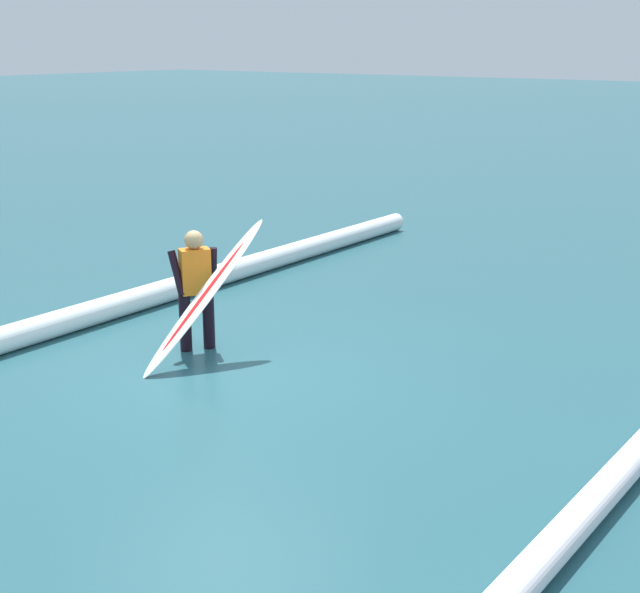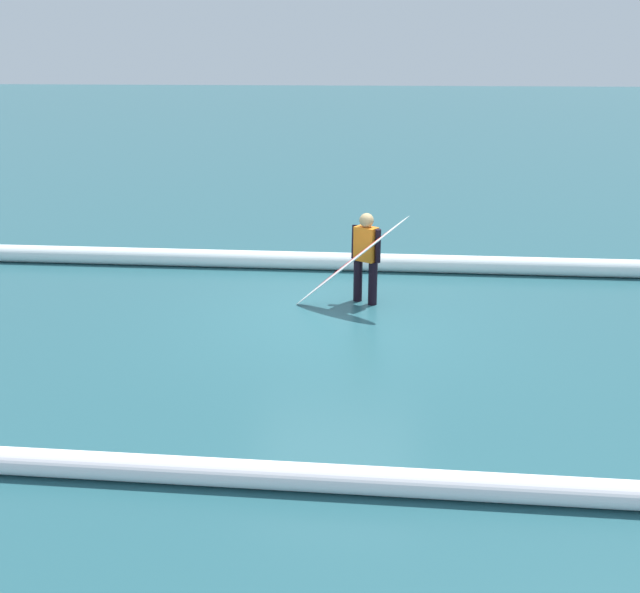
{
  "view_description": "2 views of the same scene",
  "coord_description": "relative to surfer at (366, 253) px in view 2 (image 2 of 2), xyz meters",
  "views": [
    {
      "loc": [
        6.84,
        6.36,
        3.52
      ],
      "look_at": [
        -0.05,
        1.32,
        1.07
      ],
      "focal_mm": 50.36,
      "sensor_mm": 36.0,
      "label": 1
    },
    {
      "loc": [
        -0.65,
        9.98,
        3.75
      ],
      "look_at": [
        0.09,
        1.62,
        0.88
      ],
      "focal_mm": 40.43,
      "sensor_mm": 36.0,
      "label": 2
    }
  ],
  "objects": [
    {
      "name": "surfboard",
      "position": [
        0.22,
        0.34,
        -0.04
      ],
      "size": [
        1.76,
        0.55,
        1.54
      ],
      "color": "white",
      "rests_on": "ground_plane"
    },
    {
      "name": "wave_crest_foreground",
      "position": [
        -0.19,
        -1.74,
        -0.64
      ],
      "size": [
        14.25,
        0.38,
        0.32
      ],
      "primitive_type": "cylinder",
      "rotation": [
        0.0,
        1.57,
        -0.0
      ],
      "color": "white",
      "rests_on": "ground_plane"
    },
    {
      "name": "wave_crest_midground",
      "position": [
        -1.06,
        5.17,
        -0.67
      ],
      "size": [
        19.5,
        0.42,
        0.26
      ],
      "primitive_type": "cylinder",
      "rotation": [
        0.0,
        1.57,
        -0.01
      ],
      "color": "white",
      "rests_on": "ground_plane"
    },
    {
      "name": "ground_plane",
      "position": [
        0.4,
        0.73,
        -0.8
      ],
      "size": [
        151.42,
        151.42,
        0.0
      ],
      "primitive_type": "plane",
      "color": "#24545D"
    },
    {
      "name": "surfer",
      "position": [
        0.0,
        0.0,
        0.0
      ],
      "size": [
        0.45,
        0.41,
        1.43
      ],
      "rotation": [
        0.0,
        0.0,
        5.72
      ],
      "color": "black",
      "rests_on": "ground_plane"
    }
  ]
}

